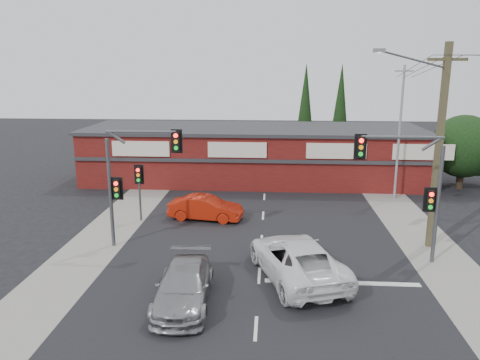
# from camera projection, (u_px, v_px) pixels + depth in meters

# --- Properties ---
(ground) EXTENTS (120.00, 120.00, 0.00)m
(ground) POSITION_uv_depth(u_px,v_px,m) (260.00, 266.00, 21.39)
(ground) COLOR black
(ground) RESTS_ON ground
(road_strip) EXTENTS (14.00, 70.00, 0.01)m
(road_strip) POSITION_uv_depth(u_px,v_px,m) (262.00, 229.00, 26.23)
(road_strip) COLOR black
(road_strip) RESTS_ON ground
(verge_left) EXTENTS (3.00, 70.00, 0.02)m
(verge_left) POSITION_uv_depth(u_px,v_px,m) (114.00, 226.00, 26.79)
(verge_left) COLOR gray
(verge_left) RESTS_ON ground
(verge_right) EXTENTS (3.00, 70.00, 0.02)m
(verge_right) POSITION_uv_depth(u_px,v_px,m) (417.00, 232.00, 25.67)
(verge_right) COLOR gray
(verge_right) RESTS_ON ground
(stop_line) EXTENTS (6.50, 0.35, 0.01)m
(stop_line) POSITION_uv_depth(u_px,v_px,m) (342.00, 283.00, 19.70)
(stop_line) COLOR silver
(stop_line) RESTS_ON ground
(white_suv) EXTENTS (4.69, 6.84, 1.74)m
(white_suv) POSITION_uv_depth(u_px,v_px,m) (297.00, 259.00, 20.02)
(white_suv) COLOR white
(white_suv) RESTS_ON ground
(silver_suv) EXTENTS (2.25, 5.06, 1.44)m
(silver_suv) POSITION_uv_depth(u_px,v_px,m) (184.00, 286.00, 17.86)
(silver_suv) COLOR gray
(silver_suv) RESTS_ON ground
(red_sedan) EXTENTS (4.53, 2.14, 1.44)m
(red_sedan) POSITION_uv_depth(u_px,v_px,m) (206.00, 208.00, 27.75)
(red_sedan) COLOR #B11E0A
(red_sedan) RESTS_ON ground
(lane_dashes) EXTENTS (0.12, 48.23, 0.01)m
(lane_dashes) POSITION_uv_depth(u_px,v_px,m) (262.00, 227.00, 26.54)
(lane_dashes) COLOR silver
(lane_dashes) RESTS_ON ground
(shop_building) EXTENTS (27.30, 8.40, 4.22)m
(shop_building) POSITION_uv_depth(u_px,v_px,m) (253.00, 153.00, 37.42)
(shop_building) COLOR #541210
(shop_building) RESTS_ON ground
(tree_cluster) EXTENTS (5.90, 5.10, 5.50)m
(tree_cluster) POSITION_uv_depth(u_px,v_px,m) (463.00, 149.00, 34.70)
(tree_cluster) COLOR #2D2116
(tree_cluster) RESTS_ON ground
(conifer_near) EXTENTS (1.80, 1.80, 9.25)m
(conifer_near) POSITION_uv_depth(u_px,v_px,m) (305.00, 104.00, 43.13)
(conifer_near) COLOR #2D2116
(conifer_near) RESTS_ON ground
(conifer_far) EXTENTS (1.80, 1.80, 9.25)m
(conifer_far) POSITION_uv_depth(u_px,v_px,m) (341.00, 103.00, 44.84)
(conifer_far) COLOR #2D2116
(conifer_far) RESTS_ON ground
(traffic_mast_left) EXTENTS (3.77, 0.27, 5.97)m
(traffic_mast_left) POSITION_uv_depth(u_px,v_px,m) (130.00, 171.00, 22.83)
(traffic_mast_left) COLOR #47494C
(traffic_mast_left) RESTS_ON ground
(traffic_mast_right) EXTENTS (3.96, 0.27, 5.97)m
(traffic_mast_right) POSITION_uv_depth(u_px,v_px,m) (414.00, 179.00, 20.98)
(traffic_mast_right) COLOR #47494C
(traffic_mast_right) RESTS_ON ground
(pedestal_signal) EXTENTS (0.55, 0.27, 3.38)m
(pedestal_signal) POSITION_uv_depth(u_px,v_px,m) (139.00, 181.00, 27.12)
(pedestal_signal) COLOR #47494C
(pedestal_signal) RESTS_ON ground
(utility_pole) EXTENTS (4.38, 0.59, 10.00)m
(utility_pole) POSITION_uv_depth(u_px,v_px,m) (437.00, 141.00, 22.46)
(utility_pole) COLOR brown
(utility_pole) RESTS_ON ground
(steel_pole) EXTENTS (1.20, 0.16, 9.00)m
(steel_pole) POSITION_uv_depth(u_px,v_px,m) (400.00, 131.00, 31.32)
(steel_pole) COLOR gray
(steel_pole) RESTS_ON ground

